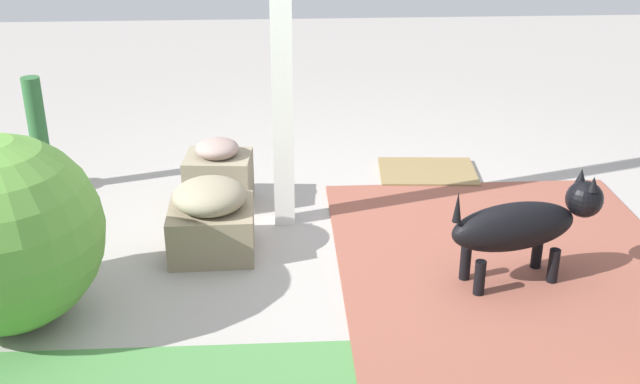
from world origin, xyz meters
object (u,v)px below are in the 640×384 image
Objects in this scene: stone_planter_nearest at (219,175)px; dog at (524,224)px; doormat at (428,172)px; stone_planter_near at (211,218)px; round_shrub at (2,234)px; terracotta_pot_tall at (41,151)px; porch_pillar at (281,18)px.

dog is (-1.56, 1.02, 0.13)m from stone_planter_nearest.
dog is 1.46m from doormat.
round_shrub is (0.87, 0.61, 0.25)m from stone_planter_near.
stone_planter_nearest and stone_planter_near have the same top height.
terracotta_pot_tall reaches higher than stone_planter_near.
porch_pillar is 1.85m from terracotta_pot_tall.
terracotta_pot_tall is 1.17× the size of doormat.
stone_planter_nearest is 1.42m from doormat.
terracotta_pot_tall reaches higher than doormat.
porch_pillar is at bearing -33.26° from dog.
stone_planter_nearest is 1.53m from round_shrub.
doormat is at bearing -146.30° from porch_pillar.
dog is (-2.68, 1.30, 0.06)m from terracotta_pot_tall.
round_shrub is (0.87, 1.24, 0.26)m from stone_planter_nearest.
porch_pillar is at bearing -137.18° from stone_planter_near.
terracotta_pot_tall is at bearing -13.86° from stone_planter_nearest.
round_shrub is at bearing 36.09° from doormat.
stone_planter_nearest is 0.57× the size of terracotta_pot_tall.
dog is at bearing 165.65° from stone_planter_near.
porch_pillar reaches higher than dog.
terracotta_pot_tall is 2.98m from dog.
porch_pillar is at bearing 33.70° from doormat.
round_shrub reaches higher than stone_planter_nearest.
stone_planter_near reaches higher than doormat.
stone_planter_near is at bearing -14.35° from dog.
stone_planter_near is at bearing 89.84° from stone_planter_nearest.
terracotta_pot_tall is at bearing -38.76° from stone_planter_near.
porch_pillar reaches higher than round_shrub.
porch_pillar is at bearing 160.61° from terracotta_pot_tall.
doormat is (-2.23, -1.62, -0.43)m from round_shrub.
stone_planter_nearest reaches higher than doormat.
stone_planter_near is 0.61× the size of terracotta_pot_tall.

